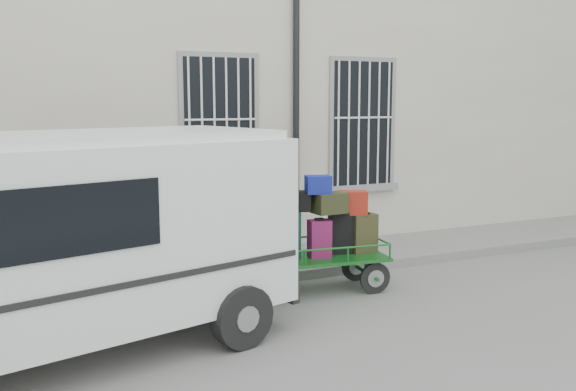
{
  "coord_description": "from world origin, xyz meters",
  "views": [
    {
      "loc": [
        -3.79,
        -6.98,
        2.67
      ],
      "look_at": [
        -0.09,
        1.0,
        1.36
      ],
      "focal_mm": 40.0,
      "sensor_mm": 36.0,
      "label": 1
    }
  ],
  "objects": [
    {
      "name": "luggage_cart",
      "position": [
        0.21,
        0.81,
        0.85
      ],
      "size": [
        2.33,
        1.13,
        1.65
      ],
      "rotation": [
        0.0,
        0.0,
        -0.13
      ],
      "color": "black",
      "rests_on": "ground"
    },
    {
      "name": "building",
      "position": [
        0.0,
        5.5,
        3.0
      ],
      "size": [
        24.0,
        5.15,
        6.0
      ],
      "color": "beige",
      "rests_on": "ground"
    },
    {
      "name": "ground",
      "position": [
        0.0,
        0.0,
        0.0
      ],
      "size": [
        80.0,
        80.0,
        0.0
      ],
      "primitive_type": "plane",
      "color": "slate",
      "rests_on": "ground"
    },
    {
      "name": "sidewalk",
      "position": [
        0.0,
        2.2,
        0.07
      ],
      "size": [
        24.0,
        1.7,
        0.15
      ],
      "primitive_type": "cube",
      "color": "gray",
      "rests_on": "ground"
    },
    {
      "name": "van",
      "position": [
        -3.13,
        -0.17,
        1.34
      ],
      "size": [
        4.97,
        3.03,
        2.34
      ],
      "rotation": [
        0.0,
        0.0,
        0.25
      ],
      "color": "white",
      "rests_on": "ground"
    }
  ]
}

